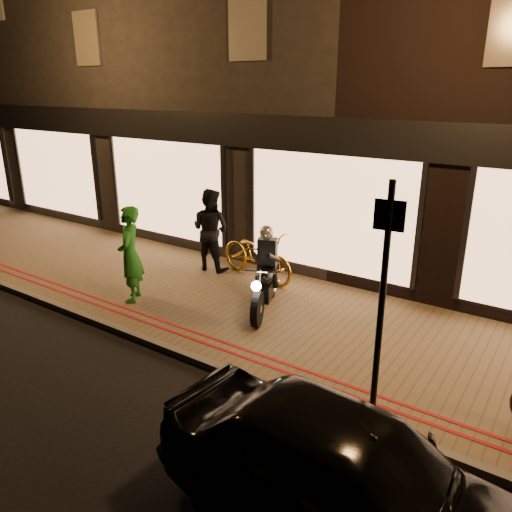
{
  "coord_description": "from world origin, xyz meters",
  "views": [
    {
      "loc": [
        4.32,
        -5.02,
        4.09
      ],
      "look_at": [
        -0.57,
        2.16,
        1.1
      ],
      "focal_mm": 35.0,
      "sensor_mm": 36.0,
      "label": 1
    }
  ],
  "objects_px": {
    "motorcycle": "(265,279)",
    "bicycle_gold": "(257,255)",
    "sign_post": "(383,292)",
    "person_green": "(130,254)",
    "parked_car": "(349,478)"
  },
  "relations": [
    {
      "from": "bicycle_gold",
      "to": "person_green",
      "type": "distance_m",
      "value": 2.69
    },
    {
      "from": "motorcycle",
      "to": "bicycle_gold",
      "type": "height_order",
      "value": "motorcycle"
    },
    {
      "from": "sign_post",
      "to": "bicycle_gold",
      "type": "distance_m",
      "value": 5.06
    },
    {
      "from": "sign_post",
      "to": "bicycle_gold",
      "type": "height_order",
      "value": "sign_post"
    },
    {
      "from": "motorcycle",
      "to": "person_green",
      "type": "height_order",
      "value": "person_green"
    },
    {
      "from": "sign_post",
      "to": "parked_car",
      "type": "distance_m",
      "value": 2.13
    },
    {
      "from": "motorcycle",
      "to": "bicycle_gold",
      "type": "bearing_deg",
      "value": 107.82
    },
    {
      "from": "person_green",
      "to": "parked_car",
      "type": "bearing_deg",
      "value": 30.34
    },
    {
      "from": "bicycle_gold",
      "to": "parked_car",
      "type": "height_order",
      "value": "parked_car"
    },
    {
      "from": "bicycle_gold",
      "to": "person_green",
      "type": "height_order",
      "value": "person_green"
    },
    {
      "from": "motorcycle",
      "to": "parked_car",
      "type": "relative_size",
      "value": 0.47
    },
    {
      "from": "parked_car",
      "to": "person_green",
      "type": "bearing_deg",
      "value": 69.29
    },
    {
      "from": "sign_post",
      "to": "bicycle_gold",
      "type": "relative_size",
      "value": 1.49
    },
    {
      "from": "parked_car",
      "to": "motorcycle",
      "type": "bearing_deg",
      "value": 45.76
    },
    {
      "from": "sign_post",
      "to": "bicycle_gold",
      "type": "xyz_separation_m",
      "value": [
        -3.85,
        3.07,
        -1.15
      ]
    }
  ]
}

